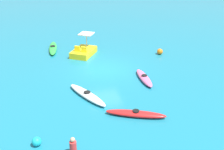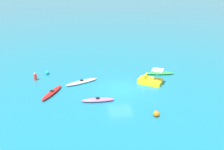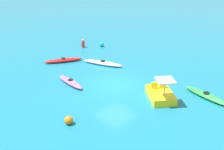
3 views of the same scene
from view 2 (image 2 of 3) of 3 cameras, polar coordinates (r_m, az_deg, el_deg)
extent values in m
plane|color=#19728C|center=(21.29, 2.29, -3.81)|extent=(600.00, 600.00, 0.00)
ellipsoid|color=green|center=(25.54, 12.76, 0.49)|extent=(3.45, 1.05, 0.32)
cylinder|color=black|center=(25.48, 12.80, 0.88)|extent=(0.47, 0.47, 0.05)
ellipsoid|color=red|center=(21.00, -15.85, -4.59)|extent=(1.95, 3.28, 0.32)
cylinder|color=black|center=(20.92, -15.91, -4.13)|extent=(0.50, 0.50, 0.05)
ellipsoid|color=pink|center=(18.95, -3.83, -6.72)|extent=(2.90, 0.72, 0.32)
cylinder|color=black|center=(18.86, -3.85, -6.23)|extent=(0.39, 0.39, 0.05)
ellipsoid|color=white|center=(22.75, -8.15, -1.85)|extent=(3.54, 2.05, 0.32)
cylinder|color=black|center=(22.68, -8.18, -1.42)|extent=(0.55, 0.55, 0.05)
cube|color=yellow|center=(22.81, 10.23, -1.67)|extent=(2.83, 2.60, 0.50)
cube|color=yellow|center=(23.04, 9.21, -0.10)|extent=(0.38, 0.45, 0.44)
cube|color=yellow|center=(22.51, 8.75, -0.60)|extent=(0.38, 0.45, 0.44)
cylinder|color=#B2B2B7|center=(22.36, 12.08, -0.09)|extent=(0.08, 0.08, 1.10)
cube|color=silver|center=(22.15, 12.20, 1.33)|extent=(1.53, 1.53, 0.08)
sphere|color=orange|center=(17.15, 11.82, -10.15)|extent=(0.49, 0.49, 0.49)
sphere|color=#19B7C6|center=(26.03, -17.09, 0.62)|extent=(0.46, 0.46, 0.46)
cylinder|color=red|center=(24.74, -19.93, -0.60)|extent=(0.40, 0.40, 0.65)
sphere|color=tan|center=(24.58, -20.06, 0.36)|extent=(0.22, 0.22, 0.22)
camera|label=1|loc=(28.65, -44.66, 15.45)|focal=47.82mm
camera|label=3|loc=(18.32, 62.72, 9.54)|focal=45.24mm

